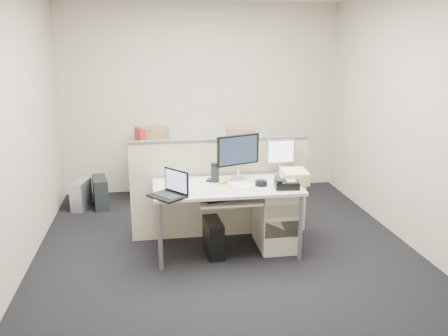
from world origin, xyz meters
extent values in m
cube|color=black|center=(0.00, 0.00, -0.01)|extent=(4.00, 4.50, 0.01)
cube|color=beige|center=(0.00, 2.25, 1.35)|extent=(4.00, 0.02, 2.70)
cube|color=beige|center=(0.00, -2.25, 1.35)|extent=(4.00, 0.02, 2.70)
cube|color=beige|center=(-2.00, 0.00, 1.35)|extent=(0.02, 4.50, 2.70)
cube|color=beige|center=(2.00, 0.00, 1.35)|extent=(0.02, 4.50, 2.70)
cube|color=beige|center=(0.00, 0.00, 0.71)|extent=(1.50, 0.75, 0.03)
cylinder|color=slate|center=(-0.70, -0.33, 0.35)|extent=(0.04, 0.04, 0.70)
cylinder|color=slate|center=(-0.70, 0.33, 0.35)|extent=(0.04, 0.04, 0.70)
cylinder|color=slate|center=(0.70, -0.33, 0.35)|extent=(0.04, 0.04, 0.70)
cylinder|color=slate|center=(0.70, 0.33, 0.35)|extent=(0.04, 0.04, 0.70)
cube|color=beige|center=(0.00, -0.18, 0.62)|extent=(0.62, 0.32, 0.02)
cube|color=#B2AE99|center=(0.55, 0.05, 0.33)|extent=(0.40, 0.55, 0.65)
cube|color=#C0B29D|center=(0.00, 0.45, 0.55)|extent=(2.00, 0.06, 1.10)
cube|color=#B2AE99|center=(0.00, 1.93, 0.36)|extent=(2.00, 0.60, 0.72)
cube|color=black|center=(0.15, 0.18, 0.98)|extent=(0.53, 0.35, 0.49)
cube|color=#B7B7BC|center=(0.65, 0.32, 0.93)|extent=(0.33, 0.17, 0.39)
cube|color=black|center=(-0.62, -0.28, 0.85)|extent=(0.40, 0.41, 0.25)
cylinder|color=black|center=(0.35, -0.05, 0.75)|extent=(0.15, 0.15, 0.05)
cube|color=black|center=(0.58, -0.18, 0.77)|extent=(0.26, 0.22, 0.07)
cube|color=white|center=(0.15, -0.01, 0.74)|extent=(0.26, 0.30, 0.01)
cube|color=#F2EF3C|center=(-0.05, -0.14, 0.74)|extent=(0.10, 0.10, 0.01)
cylinder|color=black|center=(-0.10, 0.15, 0.82)|extent=(0.09, 0.09, 0.19)
ellipsoid|color=yellow|center=(0.00, 0.10, 0.75)|extent=(0.17, 0.15, 0.04)
cube|color=black|center=(-0.15, 0.20, 0.74)|extent=(0.09, 0.12, 0.01)
cube|color=#F9E898|center=(0.72, 0.01, 0.79)|extent=(0.28, 0.35, 0.12)
cube|color=black|center=(-0.05, -0.14, 0.64)|extent=(0.42, 0.25, 0.02)
cube|color=black|center=(-0.15, -0.05, 0.19)|extent=(0.19, 0.41, 0.37)
cube|color=black|center=(-1.45, 1.63, 0.20)|extent=(0.25, 0.46, 0.41)
cube|color=#B7B7BC|center=(-1.70, 1.63, 0.19)|extent=(0.25, 0.43, 0.38)
cube|color=#9C8757|center=(-0.70, 2.05, 0.85)|extent=(0.41, 0.35, 0.26)
cube|color=#9C8757|center=(0.49, 1.81, 0.86)|extent=(0.41, 0.33, 0.28)
cube|color=maroon|center=(-0.90, 1.97, 0.86)|extent=(0.16, 0.30, 0.28)
camera|label=1|loc=(-0.75, -4.58, 2.17)|focal=38.00mm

